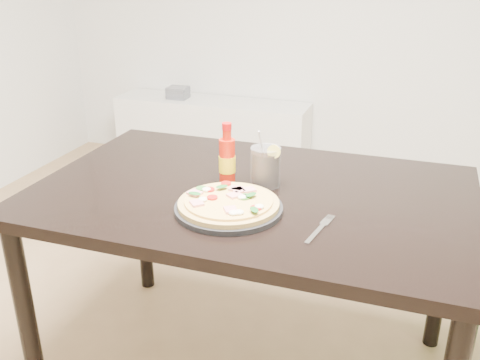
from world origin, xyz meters
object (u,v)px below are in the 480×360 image
(cola_cup, at_px, (265,167))
(fork, at_px, (321,228))
(dining_table, at_px, (252,212))
(media_console, at_px, (212,134))
(plate, at_px, (229,208))
(hot_sauce_bottle, at_px, (227,160))
(pizza, at_px, (229,202))

(cola_cup, xyz_separation_m, fork, (0.23, -0.25, -0.06))
(dining_table, xyz_separation_m, media_console, (-0.93, 1.95, -0.42))
(fork, bearing_deg, cola_cup, 143.70)
(plate, height_order, hot_sauce_bottle, hot_sauce_bottle)
(fork, bearing_deg, hot_sauce_bottle, 158.75)
(plate, xyz_separation_m, cola_cup, (0.05, 0.22, 0.05))
(pizza, relative_size, hot_sauce_bottle, 1.44)
(hot_sauce_bottle, relative_size, media_console, 0.15)
(dining_table, height_order, fork, fork)
(fork, bearing_deg, plate, -174.68)
(dining_table, bearing_deg, plate, -95.60)
(dining_table, height_order, plate, plate)
(pizza, bearing_deg, fork, -5.16)
(dining_table, distance_m, plate, 0.20)
(dining_table, relative_size, cola_cup, 7.41)
(media_console, bearing_deg, pizza, -66.76)
(plate, xyz_separation_m, media_console, (-0.91, 2.12, -0.51))
(media_console, bearing_deg, hot_sauce_bottle, -66.56)
(dining_table, distance_m, hot_sauce_bottle, 0.19)
(cola_cup, bearing_deg, media_console, 116.77)
(cola_cup, distance_m, fork, 0.34)
(pizza, xyz_separation_m, hot_sauce_bottle, (-0.08, 0.19, 0.05))
(plate, bearing_deg, fork, -5.07)
(plate, height_order, media_console, plate)
(hot_sauce_bottle, xyz_separation_m, media_console, (-0.84, 1.93, -0.58))
(hot_sauce_bottle, relative_size, cola_cup, 1.10)
(hot_sauce_bottle, bearing_deg, fork, -31.64)
(plate, relative_size, cola_cup, 1.70)
(fork, bearing_deg, dining_table, 153.29)
(cola_cup, bearing_deg, dining_table, -121.72)
(hot_sauce_bottle, height_order, cola_cup, hot_sauce_bottle)
(plate, bearing_deg, media_console, 113.24)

